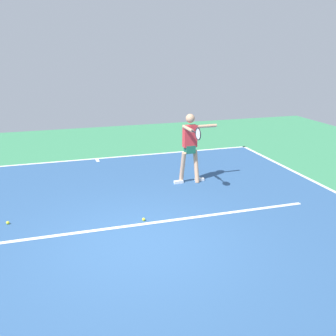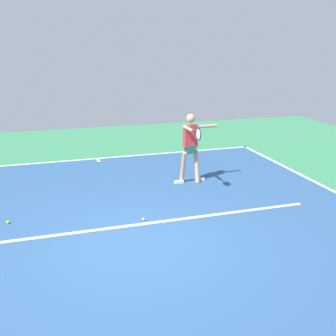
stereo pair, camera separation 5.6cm
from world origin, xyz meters
The scene contains 8 objects.
ground_plane centered at (0.00, 0.00, 0.00)m, with size 21.56×21.56×0.00m, color #388456.
court_surface centered at (0.00, 0.00, 0.00)m, with size 10.42×11.61×0.00m, color #2D5484.
court_line_baseline_near centered at (0.00, -5.75, 0.00)m, with size 10.42×0.10×0.01m, color white.
court_line_service centered at (0.00, -0.74, 0.00)m, with size 7.81×0.10×0.01m, color white.
court_line_centre_mark centered at (0.00, -5.55, 0.00)m, with size 0.10×0.30×0.01m, color white.
tennis_player centered at (-2.03, -2.79, 1.04)m, with size 1.14×1.22×1.80m.
tennis_ball_near_service_line centered at (2.28, -1.53, 0.03)m, with size 0.07×0.07×0.07m, color yellow.
tennis_ball_near_player centered at (-0.33, -0.88, 0.03)m, with size 0.07×0.07×0.07m, color yellow.
Camera 1 is at (1.31, 6.10, 3.37)m, focal length 41.42 mm.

